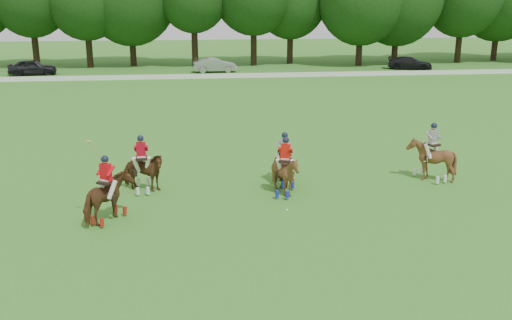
{
  "coord_description": "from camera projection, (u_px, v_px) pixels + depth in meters",
  "views": [
    {
      "loc": [
        -1.01,
        -17.03,
        7.52
      ],
      "look_at": [
        1.56,
        4.2,
        1.4
      ],
      "focal_mm": 40.0,
      "sensor_mm": 36.0,
      "label": 1
    }
  ],
  "objects": [
    {
      "name": "polo_red_a",
      "position": [
        108.0,
        198.0,
        19.63
      ],
      "size": [
        1.82,
        2.16,
        2.92
      ],
      "color": "#4E2E14",
      "rests_on": "ground"
    },
    {
      "name": "polo_ball",
      "position": [
        287.0,
        210.0,
        20.78
      ],
      "size": [
        0.09,
        0.09,
        0.09
      ],
      "primitive_type": "sphere",
      "color": "white",
      "rests_on": "ground"
    },
    {
      "name": "car_left",
      "position": [
        32.0,
        67.0,
        56.9
      ],
      "size": [
        4.81,
        2.49,
        1.57
      ],
      "primitive_type": "imported",
      "rotation": [
        0.0,
        0.0,
        1.71
      ],
      "color": "black",
      "rests_on": "ground"
    },
    {
      "name": "boundary_rail",
      "position": [
        198.0,
        76.0,
        54.65
      ],
      "size": [
        120.0,
        0.1,
        0.44
      ],
      "primitive_type": "cube",
      "color": "white",
      "rests_on": "ground"
    },
    {
      "name": "car_right",
      "position": [
        410.0,
        63.0,
        61.47
      ],
      "size": [
        5.03,
        3.46,
        1.35
      ],
      "primitive_type": "imported",
      "rotation": [
        0.0,
        0.0,
        1.2
      ],
      "color": "black",
      "rests_on": "ground"
    },
    {
      "name": "polo_red_b",
      "position": [
        142.0,
        172.0,
        22.69
      ],
      "size": [
        1.67,
        1.45,
        2.31
      ],
      "color": "#4E2E14",
      "rests_on": "ground"
    },
    {
      "name": "polo_stripe_a",
      "position": [
        284.0,
        166.0,
        23.63
      ],
      "size": [
        1.14,
        1.88,
        2.21
      ],
      "color": "#4E2E14",
      "rests_on": "ground"
    },
    {
      "name": "polo_red_c",
      "position": [
        285.0,
        174.0,
        22.31
      ],
      "size": [
        1.75,
        1.85,
        2.34
      ],
      "color": "#4E2E14",
      "rests_on": "ground"
    },
    {
      "name": "ground",
      "position": [
        224.0,
        239.0,
        18.44
      ],
      "size": [
        180.0,
        180.0,
        0.0
      ],
      "primitive_type": "plane",
      "color": "#2A7521",
      "rests_on": "ground"
    },
    {
      "name": "polo_stripe_b",
      "position": [
        431.0,
        159.0,
        24.1
      ],
      "size": [
        1.96,
        2.06,
        2.49
      ],
      "color": "#4E2E14",
      "rests_on": "ground"
    },
    {
      "name": "car_mid",
      "position": [
        215.0,
        65.0,
        59.02
      ],
      "size": [
        4.57,
        1.89,
        1.47
      ],
      "primitive_type": "imported",
      "rotation": [
        0.0,
        0.0,
        1.65
      ],
      "color": "#9D9DA3",
      "rests_on": "ground"
    }
  ]
}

